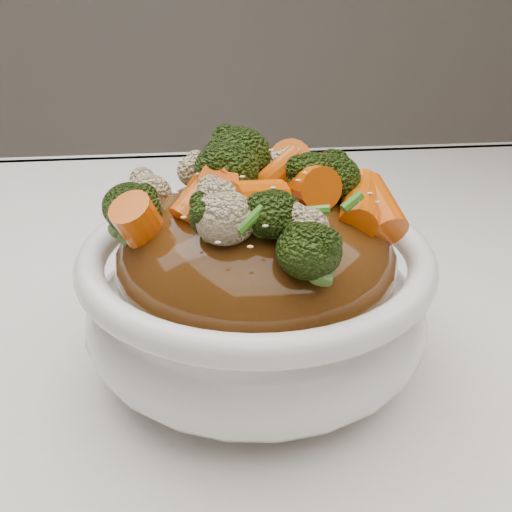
{
  "coord_description": "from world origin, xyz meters",
  "views": [
    {
      "loc": [
        -0.0,
        -0.34,
        0.98
      ],
      "look_at": [
        0.03,
        -0.03,
        0.82
      ],
      "focal_mm": 42.0,
      "sensor_mm": 36.0,
      "label": 1
    }
  ],
  "objects": [
    {
      "name": "tablecloth",
      "position": [
        0.0,
        0.0,
        0.73
      ],
      "size": [
        1.2,
        0.8,
        0.04
      ],
      "primitive_type": "cube",
      "color": "white",
      "rests_on": "dining_table"
    },
    {
      "name": "bowl",
      "position": [
        0.03,
        -0.03,
        0.79
      ],
      "size": [
        0.21,
        0.21,
        0.08
      ],
      "primitive_type": null,
      "rotation": [
        0.0,
        0.0,
        -0.02
      ],
      "color": "white",
      "rests_on": "tablecloth"
    },
    {
      "name": "sauce_base",
      "position": [
        0.03,
        -0.03,
        0.82
      ],
      "size": [
        0.17,
        0.17,
        0.09
      ],
      "primitive_type": "ellipsoid",
      "rotation": [
        0.0,
        0.0,
        -0.02
      ],
      "color": "#4C280D",
      "rests_on": "bowl"
    },
    {
      "name": "carrots",
      "position": [
        0.03,
        -0.03,
        0.88
      ],
      "size": [
        0.17,
        0.17,
        0.05
      ],
      "primitive_type": null,
      "rotation": [
        0.0,
        0.0,
        -0.02
      ],
      "color": "#E15707",
      "rests_on": "sauce_base"
    },
    {
      "name": "broccoli",
      "position": [
        0.03,
        -0.03,
        0.88
      ],
      "size": [
        0.17,
        0.17,
        0.04
      ],
      "primitive_type": null,
      "rotation": [
        0.0,
        0.0,
        -0.02
      ],
      "color": "black",
      "rests_on": "sauce_base"
    },
    {
      "name": "cauliflower",
      "position": [
        0.03,
        -0.03,
        0.88
      ],
      "size": [
        0.17,
        0.17,
        0.03
      ],
      "primitive_type": null,
      "rotation": [
        0.0,
        0.0,
        -0.02
      ],
      "color": "#D1B88E",
      "rests_on": "sauce_base"
    },
    {
      "name": "scallions",
      "position": [
        0.03,
        -0.03,
        0.88
      ],
      "size": [
        0.13,
        0.13,
        0.02
      ],
      "primitive_type": null,
      "rotation": [
        0.0,
        0.0,
        -0.02
      ],
      "color": "#35741A",
      "rests_on": "sauce_base"
    },
    {
      "name": "sesame_seeds",
      "position": [
        0.03,
        -0.03,
        0.88
      ],
      "size": [
        0.15,
        0.15,
        0.01
      ],
      "primitive_type": null,
      "rotation": [
        0.0,
        0.0,
        -0.02
      ],
      "color": "beige",
      "rests_on": "sauce_base"
    }
  ]
}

